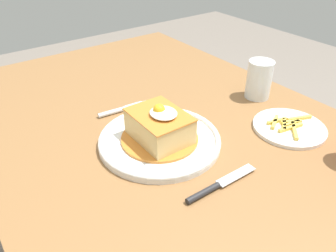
{
  "coord_description": "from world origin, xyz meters",
  "views": [
    {
      "loc": [
        0.49,
        -0.39,
        1.19
      ],
      "look_at": [
        0.0,
        -0.03,
        0.79
      ],
      "focal_mm": 34.93,
      "sensor_mm": 36.0,
      "label": 1
    }
  ],
  "objects_px": {
    "main_plate": "(161,141)",
    "fork": "(120,110)",
    "knife": "(213,188)",
    "side_plate_fries": "(289,127)",
    "drinking_glass": "(259,82)"
  },
  "relations": [
    {
      "from": "main_plate",
      "to": "fork",
      "type": "relative_size",
      "value": 1.92
    },
    {
      "from": "knife",
      "to": "side_plate_fries",
      "type": "relative_size",
      "value": 0.97
    },
    {
      "from": "side_plate_fries",
      "to": "fork",
      "type": "bearing_deg",
      "value": -137.03
    },
    {
      "from": "main_plate",
      "to": "drinking_glass",
      "type": "height_order",
      "value": "drinking_glass"
    },
    {
      "from": "drinking_glass",
      "to": "side_plate_fries",
      "type": "distance_m",
      "value": 0.17
    },
    {
      "from": "side_plate_fries",
      "to": "main_plate",
      "type": "bearing_deg",
      "value": -114.99
    },
    {
      "from": "fork",
      "to": "drinking_glass",
      "type": "distance_m",
      "value": 0.39
    },
    {
      "from": "drinking_glass",
      "to": "side_plate_fries",
      "type": "bearing_deg",
      "value": -22.41
    },
    {
      "from": "drinking_glass",
      "to": "knife",
      "type": "bearing_deg",
      "value": -60.14
    },
    {
      "from": "main_plate",
      "to": "drinking_glass",
      "type": "distance_m",
      "value": 0.35
    },
    {
      "from": "main_plate",
      "to": "knife",
      "type": "distance_m",
      "value": 0.18
    },
    {
      "from": "fork",
      "to": "drinking_glass",
      "type": "xyz_separation_m",
      "value": [
        0.15,
        0.35,
        0.04
      ]
    },
    {
      "from": "main_plate",
      "to": "knife",
      "type": "xyz_separation_m",
      "value": [
        0.18,
        -0.01,
        -0.0
      ]
    },
    {
      "from": "knife",
      "to": "drinking_glass",
      "type": "distance_m",
      "value": 0.41
    },
    {
      "from": "drinking_glass",
      "to": "side_plate_fries",
      "type": "height_order",
      "value": "drinking_glass"
    }
  ]
}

